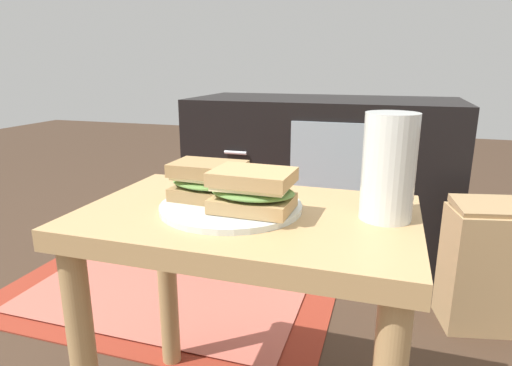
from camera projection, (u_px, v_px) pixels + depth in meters
The scene contains 8 objects.
side_table at pixel (248, 260), 0.75m from camera, with size 0.56×0.36×0.46m.
tv_cabinet at pixel (321, 175), 1.65m from camera, with size 0.96×0.46×0.58m.
area_rug at pixel (170, 288), 1.39m from camera, with size 1.03×0.68×0.01m.
plate at pixel (230, 207), 0.73m from camera, with size 0.24×0.24×0.01m, color silver.
sandwich_front at pixel (209, 181), 0.75m from camera, with size 0.14×0.10×0.07m.
sandwich_back at pixel (253, 190), 0.69m from camera, with size 0.14×0.10×0.07m.
beer_glass at pixel (388, 169), 0.67m from camera, with size 0.08×0.08×0.17m.
paper_bag at pixel (482, 266), 1.16m from camera, with size 0.22×0.18×0.36m.
Camera 1 is at (0.22, -0.66, 0.70)m, focal length 30.34 mm.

